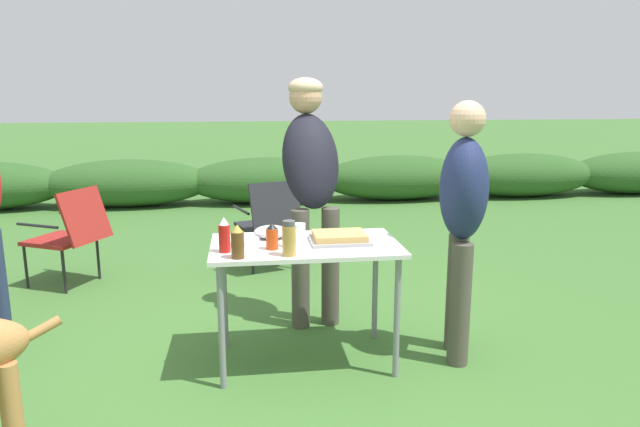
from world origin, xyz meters
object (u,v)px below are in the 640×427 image
hot_sauce_bottle (272,237)px  camp_chair_green_behind_table (70,231)px  paper_cup_stack (299,233)px  folding_table (305,256)px  standing_person_in_navy_coat (311,173)px  beer_bottle (238,242)px  camp_chair_near_hedge (269,220)px  food_tray (339,238)px  plate_stack (241,241)px  standing_person_with_beanie (463,210)px  mayo_bottle (291,235)px  mixing_bowl (271,232)px  ketchup_bottle (224,235)px  spice_jar (289,239)px

hot_sauce_bottle → camp_chair_green_behind_table: size_ratio=0.18×
paper_cup_stack → folding_table: bearing=-51.6°
standing_person_in_navy_coat → camp_chair_green_behind_table: bearing=144.2°
paper_cup_stack → beer_bottle: size_ratio=0.60×
hot_sauce_bottle → camp_chair_near_hedge: hot_sauce_bottle is taller
folding_table → food_tray: (0.20, 0.01, 0.10)m
plate_stack → standing_person_with_beanie: (1.30, -0.10, 0.17)m
paper_cup_stack → hot_sauce_bottle: bearing=-140.2°
mayo_bottle → standing_person_in_navy_coat: size_ratio=0.08×
mixing_bowl → ketchup_bottle: 0.40m
spice_jar → hot_sauce_bottle: spice_jar is taller
mayo_bottle → camp_chair_green_behind_table: bearing=135.0°
mayo_bottle → plate_stack: bearing=161.7°
plate_stack → ketchup_bottle: size_ratio=1.06×
plate_stack → paper_cup_stack: 0.34m
folding_table → plate_stack: size_ratio=5.22×
paper_cup_stack → hot_sauce_bottle: size_ratio=0.73×
camp_chair_green_behind_table → paper_cup_stack: bearing=-105.4°
food_tray → spice_jar: 0.41m
plate_stack → standing_person_with_beanie: size_ratio=0.13×
folding_table → mixing_bowl: (-0.19, 0.17, 0.11)m
mixing_bowl → mayo_bottle: (0.10, -0.22, 0.03)m
plate_stack → hot_sauce_bottle: (0.17, -0.14, 0.06)m
folding_table → standing_person_with_beanie: bearing=-3.6°
ketchup_bottle → camp_chair_green_behind_table: (-1.34, 1.78, -0.37)m
mixing_bowl → standing_person_with_beanie: standing_person_with_beanie is taller
mayo_bottle → ketchup_bottle: (-0.38, -0.07, 0.03)m
mixing_bowl → paper_cup_stack: (0.16, -0.13, 0.02)m
camp_chair_green_behind_table → camp_chair_near_hedge: bearing=-54.9°
mayo_bottle → hot_sauce_bottle: hot_sauce_bottle is taller
mayo_bottle → camp_chair_green_behind_table: size_ratio=0.17×
hot_sauce_bottle → mixing_bowl: bearing=88.5°
mixing_bowl → paper_cup_stack: 0.20m
food_tray → mixing_bowl: size_ratio=1.65×
standing_person_with_beanie → paper_cup_stack: bearing=-80.5°
spice_jar → camp_chair_green_behind_table: 2.57m
plate_stack → standing_person_in_navy_coat: (0.48, 0.61, 0.31)m
hot_sauce_bottle → standing_person_with_beanie: 1.14m
mixing_bowl → beer_bottle: size_ratio=1.14×
plate_stack → camp_chair_near_hedge: bearing=82.5°
ketchup_bottle → standing_person_with_beanie: size_ratio=0.13×
food_tray → camp_chair_near_hedge: (-0.33, 1.89, -0.30)m
spice_jar → beer_bottle: bearing=-177.9°
folding_table → mayo_bottle: (-0.09, -0.05, 0.14)m
ketchup_bottle → camp_chair_near_hedge: bearing=80.5°
hot_sauce_bottle → standing_person_in_navy_coat: 0.85m
paper_cup_stack → camp_chair_near_hedge: 1.88m
food_tray → plate_stack: food_tray is taller
hot_sauce_bottle → standing_person_with_beanie: (1.13, 0.03, 0.12)m
plate_stack → camp_chair_green_behind_table: bearing=131.5°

